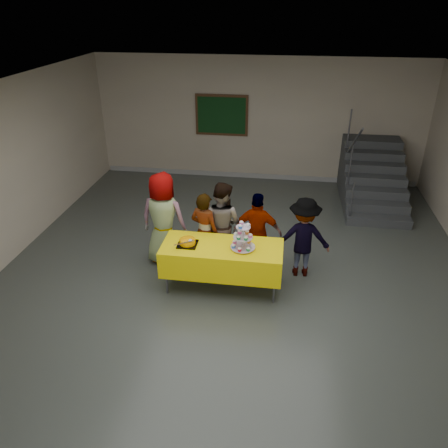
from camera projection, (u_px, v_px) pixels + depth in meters
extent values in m
plane|color=#4C514C|center=(231.00, 292.00, 6.97)|extent=(10.00, 10.00, 0.00)
cube|color=#BAAD96|center=(258.00, 120.00, 10.65)|extent=(8.00, 0.04, 3.00)
cube|color=silver|center=(232.00, 102.00, 5.58)|extent=(8.00, 10.00, 0.04)
cube|color=#999999|center=(256.00, 176.00, 11.31)|extent=(7.90, 0.03, 0.12)
cylinder|color=#595960|center=(166.00, 274.00, 6.79)|extent=(0.04, 0.04, 0.73)
cylinder|color=#595960|center=(274.00, 283.00, 6.58)|extent=(0.04, 0.04, 0.73)
cylinder|color=#595960|center=(175.00, 254.00, 7.30)|extent=(0.04, 0.04, 0.73)
cylinder|color=#595960|center=(276.00, 262.00, 7.08)|extent=(0.04, 0.04, 0.73)
cube|color=#595960|center=(222.00, 248.00, 6.76)|extent=(1.80, 0.70, 0.02)
cube|color=#FDE005|center=(222.00, 258.00, 6.85)|extent=(1.88, 0.78, 0.44)
cylinder|color=silver|center=(243.00, 248.00, 6.68)|extent=(0.18, 0.18, 0.01)
cylinder|color=silver|center=(243.00, 237.00, 6.58)|extent=(0.02, 0.02, 0.42)
cylinder|color=silver|center=(243.00, 247.00, 6.67)|extent=(0.38, 0.38, 0.01)
cylinder|color=silver|center=(243.00, 237.00, 6.59)|extent=(0.30, 0.30, 0.01)
cylinder|color=silver|center=(243.00, 227.00, 6.51)|extent=(0.22, 0.22, 0.01)
cube|color=black|center=(188.00, 244.00, 6.78)|extent=(0.30, 0.30, 0.02)
cylinder|color=#FFA000|center=(187.00, 242.00, 6.76)|extent=(0.25, 0.25, 0.07)
ellipsoid|color=#FFA000|center=(187.00, 240.00, 6.75)|extent=(0.25, 0.25, 0.05)
ellipsoid|color=white|center=(190.00, 240.00, 6.70)|extent=(0.08, 0.08, 0.02)
cube|color=silver|center=(184.00, 243.00, 6.63)|extent=(0.30, 0.16, 0.04)
imported|color=slate|center=(163.00, 219.00, 7.43)|extent=(0.87, 0.62, 1.66)
imported|color=slate|center=(205.00, 232.00, 7.27)|extent=(0.60, 0.51, 1.41)
imported|color=slate|center=(221.00, 224.00, 7.43)|extent=(0.88, 0.78, 1.51)
imported|color=slate|center=(257.00, 232.00, 7.29)|extent=(0.84, 0.40, 1.39)
imported|color=slate|center=(303.00, 237.00, 7.14)|extent=(0.92, 0.55, 1.39)
cube|color=#424447|center=(378.00, 221.00, 8.99)|extent=(1.30, 0.30, 0.18)
cube|color=#424447|center=(376.00, 210.00, 9.21)|extent=(1.30, 0.30, 0.36)
cube|color=#424447|center=(375.00, 201.00, 9.43)|extent=(1.30, 0.30, 0.54)
cube|color=#424447|center=(373.00, 191.00, 9.65)|extent=(1.30, 0.30, 0.72)
cube|color=#424447|center=(372.00, 183.00, 9.87)|extent=(1.30, 0.30, 0.90)
cube|color=#424447|center=(371.00, 174.00, 10.09)|extent=(1.30, 0.30, 1.08)
cube|color=#424447|center=(369.00, 166.00, 10.31)|extent=(1.30, 0.30, 1.26)
cube|color=#424447|center=(368.00, 162.00, 10.58)|extent=(1.30, 0.30, 1.26)
cylinder|color=#595960|center=(351.00, 204.00, 8.86)|extent=(0.04, 0.04, 0.90)
cylinder|color=#595960|center=(350.00, 165.00, 9.31)|extent=(0.04, 0.04, 0.90)
cylinder|color=#595960|center=(349.00, 129.00, 9.84)|extent=(0.04, 0.04, 0.90)
cylinder|color=#595960|center=(353.00, 144.00, 9.14)|extent=(0.04, 1.85, 1.20)
cube|color=#472B16|center=(222.00, 115.00, 10.70)|extent=(1.30, 0.04, 1.00)
cube|color=#123816|center=(222.00, 115.00, 10.67)|extent=(1.18, 0.02, 0.88)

